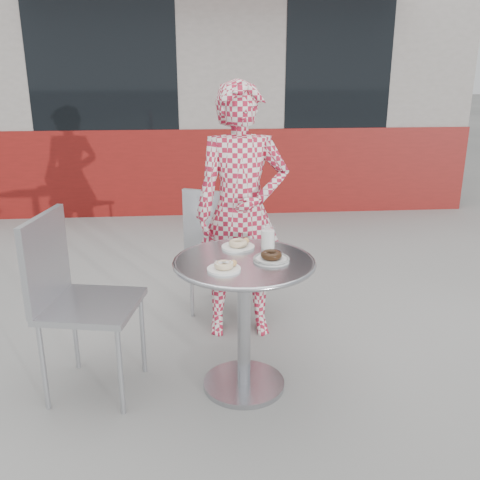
{
  "coord_description": "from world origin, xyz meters",
  "views": [
    {
      "loc": [
        -0.24,
        -2.56,
        1.69
      ],
      "look_at": [
        -0.01,
        0.11,
        0.81
      ],
      "focal_mm": 40.0,
      "sensor_mm": 36.0,
      "label": 1
    }
  ],
  "objects": [
    {
      "name": "chair_far",
      "position": [
        -0.04,
        0.97,
        0.28
      ],
      "size": [
        0.58,
        0.59,
        0.92
      ],
      "rotation": [
        0.0,
        0.0,
        2.71
      ],
      "color": "#ADAFB5",
      "rests_on": "ground"
    },
    {
      "name": "milk_cup",
      "position": [
        0.15,
        0.17,
        0.8
      ],
      "size": [
        0.08,
        0.08,
        0.12
      ],
      "rotation": [
        0.0,
        0.0,
        -0.23
      ],
      "color": "white",
      "rests_on": "bistro_table"
    },
    {
      "name": "storefront",
      "position": [
        -0.0,
        5.56,
        1.49
      ],
      "size": [
        6.02,
        4.55,
        3.0
      ],
      "color": "gray",
      "rests_on": "ground"
    },
    {
      "name": "plate_far",
      "position": [
        -0.01,
        0.19,
        0.76
      ],
      "size": [
        0.18,
        0.18,
        0.05
      ],
      "rotation": [
        0.0,
        0.0,
        0.3
      ],
      "color": "white",
      "rests_on": "bistro_table"
    },
    {
      "name": "chair_left",
      "position": [
        -0.81,
        0.04,
        0.3
      ],
      "size": [
        0.55,
        0.55,
        0.98
      ],
      "rotation": [
        0.0,
        0.0,
        1.38
      ],
      "color": "#ADAFB5",
      "rests_on": "ground"
    },
    {
      "name": "ground",
      "position": [
        0.0,
        0.0,
        0.0
      ],
      "size": [
        60.0,
        60.0,
        0.0
      ],
      "primitive_type": "plane",
      "color": "gray",
      "rests_on": "ground"
    },
    {
      "name": "bistro_table",
      "position": [
        0.0,
        -0.01,
        0.56
      ],
      "size": [
        0.74,
        0.74,
        0.74
      ],
      "rotation": [
        0.0,
        0.0,
        -0.22
      ],
      "color": "silver",
      "rests_on": "ground"
    },
    {
      "name": "plate_near",
      "position": [
        -0.1,
        -0.14,
        0.76
      ],
      "size": [
        0.16,
        0.16,
        0.04
      ],
      "rotation": [
        0.0,
        0.0,
        0.06
      ],
      "color": "white",
      "rests_on": "bistro_table"
    },
    {
      "name": "plate_checker",
      "position": [
        0.14,
        -0.03,
        0.76
      ],
      "size": [
        0.19,
        0.19,
        0.05
      ],
      "rotation": [
        0.0,
        0.0,
        0.41
      ],
      "color": "white",
      "rests_on": "bistro_table"
    },
    {
      "name": "seated_person",
      "position": [
        0.05,
        0.66,
        0.81
      ],
      "size": [
        0.59,
        0.39,
        1.62
      ],
      "primitive_type": "imported",
      "rotation": [
        0.0,
        0.0,
        0.0
      ],
      "color": "maroon",
      "rests_on": "ground"
    }
  ]
}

